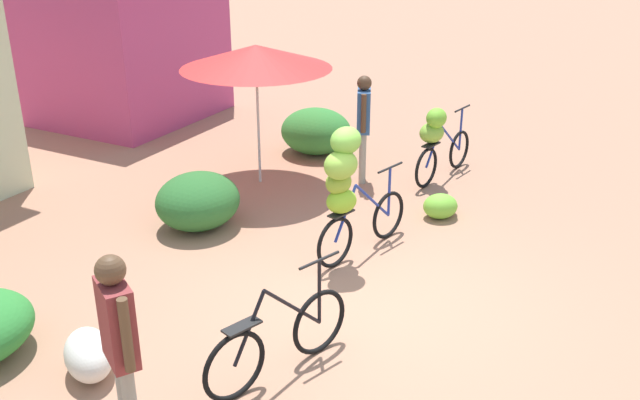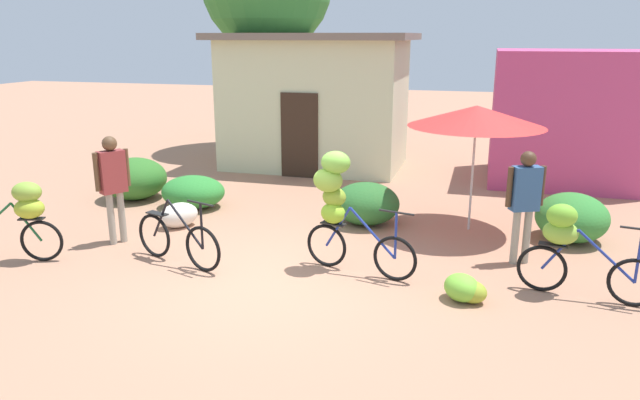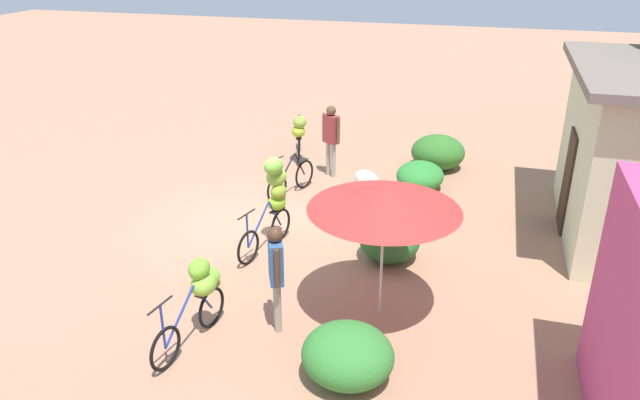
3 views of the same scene
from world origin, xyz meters
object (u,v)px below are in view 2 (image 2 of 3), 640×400
Objects in this scene: shop_pink at (565,117)px; produce_sack at (179,215)px; bicycle_center_loaded at (339,200)px; bicycle_by_shop at (570,242)px; bicycle_near_pile at (178,240)px; person_vendor at (113,178)px; market_umbrella at (476,116)px; person_bystander at (525,196)px; building_low at (315,100)px; banana_pile_on_ground at (465,289)px; bicycle_leftmost at (20,214)px.

shop_pink is 8.89m from produce_sack.
bicycle_center_loaded is 3.09m from bicycle_by_shop.
person_vendor is at bearing 158.37° from bicycle_near_pile.
market_umbrella reaches higher than person_bystander.
building_low reaches higher than person_bystander.
market_umbrella is at bearing 118.79° from person_bystander.
market_umbrella is 1.34× the size of person_bystander.
market_umbrella is at bearing 91.04° from banana_pile_on_ground.
bicycle_near_pile is 0.94× the size of bicycle_center_loaded.
bicycle_center_loaded reaches higher than bicycle_leftmost.
bicycle_leftmost reaches higher than bicycle_near_pile.
bicycle_by_shop is (-0.59, -6.73, -0.75)m from shop_pink.
produce_sack is 5.78m from person_bystander.
bicycle_leftmost is 6.46m from banana_pile_on_ground.
market_umbrella is at bearing -113.85° from shop_pink.
bicycle_near_pile is 5.11m from person_bystander.
bicycle_leftmost is at bearing -173.25° from bicycle_by_shop.
produce_sack is (-3.18, 1.12, -0.82)m from bicycle_center_loaded.
bicycle_near_pile is 0.96× the size of bicycle_by_shop.
shop_pink is 1.87× the size of bicycle_by_shop.
banana_pile_on_ground is at bearing -18.44° from bicycle_center_loaded.
banana_pile_on_ground is at bearing -88.96° from market_umbrella.
bicycle_leftmost is (-2.33, -7.65, -0.94)m from building_low.
person_bystander is (-1.12, -5.70, -0.44)m from shop_pink.
person_vendor is at bearing 51.40° from bicycle_leftmost.
banana_pile_on_ground is (6.42, 0.36, -0.58)m from bicycle_leftmost.
bicycle_center_loaded is 2.49× the size of produce_sack.
bicycle_near_pile is at bearing 13.00° from bicycle_leftmost.
person_bystander is at bearing 16.09° from bicycle_near_pile.
market_umbrella reaches higher than bicycle_near_pile.
building_low reaches higher than bicycle_center_loaded.
building_low is at bearing 130.10° from person_bystander.
person_vendor reaches higher than produce_sack.
bicycle_by_shop is at bearing -1.47° from person_vendor.
person_bystander reaches higher than banana_pile_on_ground.
bicycle_center_loaded is 3.74m from person_vendor.
bicycle_by_shop is at bearing -10.73° from produce_sack.
person_bystander is (4.87, 1.41, 0.67)m from bicycle_near_pile.
produce_sack is (-6.84, -5.54, -1.26)m from shop_pink.
bicycle_by_shop is at bearing -62.56° from person_bystander.
bicycle_leftmost is at bearing -124.16° from produce_sack.
bicycle_leftmost is 0.96× the size of bicycle_by_shop.
produce_sack is at bearing -99.25° from building_low.
banana_pile_on_ground is (4.15, -0.16, -0.21)m from bicycle_near_pile.
building_low is at bearing 119.32° from banana_pile_on_ground.
bicycle_near_pile is at bearing 177.77° from banana_pile_on_ground.
shop_pink reaches higher than produce_sack.
bicycle_center_loaded reaches higher than bicycle_near_pile.
bicycle_near_pile is at bearing -90.43° from building_low.
bicycle_center_loaded is 3.47m from produce_sack.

